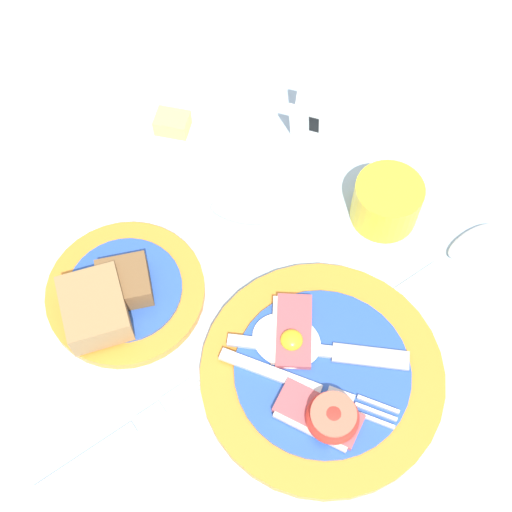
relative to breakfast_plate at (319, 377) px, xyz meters
name	(u,v)px	position (x,y,z in m)	size (l,w,h in m)	color
ground_plane	(251,346)	(-0.08, 0.01, -0.01)	(3.00, 3.00, 0.00)	#A3BCD1
breakfast_plate	(319,377)	(0.00, 0.00, 0.00)	(0.25, 0.25, 0.04)	orange
bread_plate	(116,297)	(-0.23, -0.01, 0.01)	(0.17, 0.17, 0.05)	orange
sugar_cup	(387,201)	(-0.01, 0.21, 0.02)	(0.08, 0.08, 0.06)	yellow
butter_dish	(174,130)	(-0.28, 0.22, 0.00)	(0.11, 0.11, 0.03)	silver
number_card	(317,118)	(-0.12, 0.29, 0.03)	(0.06, 0.05, 0.07)	white
teaspoon_by_saucer	(454,253)	(0.08, 0.20, -0.01)	(0.12, 0.17, 0.01)	silver
teaspoon_near_cup	(217,207)	(-0.18, 0.14, -0.01)	(0.19, 0.05, 0.01)	silver
fork_on_cloth	(119,436)	(-0.16, -0.13, -0.01)	(0.11, 0.17, 0.01)	silver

